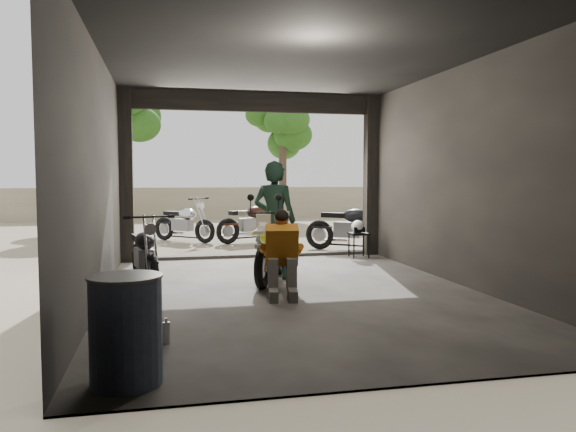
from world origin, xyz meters
name	(u,v)px	position (x,y,z in m)	size (l,w,h in m)	color
ground	(294,294)	(0.00, 0.00, 0.00)	(80.00, 80.00, 0.00)	#7A6D56
garage	(285,199)	(0.00, 0.55, 1.28)	(7.00, 7.13, 3.20)	#2D2B28
boundary_wall	(210,203)	(0.00, 14.00, 0.60)	(18.00, 0.30, 1.20)	gray
tree_left	(124,106)	(-3.00, 12.50, 3.99)	(2.20, 2.20, 5.60)	#382B1E
tree_right	(283,126)	(2.80, 14.00, 3.56)	(2.20, 2.20, 5.00)	#382B1E
main_bike	(271,245)	(-0.13, 0.95, 0.56)	(0.69, 1.67, 1.12)	beige
left_bike	(144,249)	(-2.00, 1.07, 0.53)	(0.65, 1.57, 1.06)	black
outside_bike_a	(184,220)	(-1.24, 6.57, 0.55)	(0.67, 1.62, 1.10)	black
outside_bike_b	(252,218)	(0.38, 6.11, 0.58)	(0.71, 1.72, 1.17)	#38160D
outside_bike_c	(351,223)	(2.17, 3.99, 0.61)	(0.74, 1.80, 1.22)	black
rider	(275,221)	(-0.04, 1.12, 0.92)	(0.67, 0.44, 1.84)	black
mechanic	(282,256)	(-0.21, -0.24, 0.56)	(0.57, 0.77, 1.12)	#C17219
stool	(359,236)	(2.00, 3.00, 0.43)	(0.36, 0.36, 0.50)	black
helmet	(358,226)	(1.99, 3.03, 0.62)	(0.25, 0.27, 0.24)	silver
oil_drum	(126,332)	(-2.00, -3.00, 0.42)	(0.54, 0.54, 0.84)	#3E4C69
sign_post	(395,184)	(2.86, 3.29, 1.45)	(0.73, 0.08, 2.18)	black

